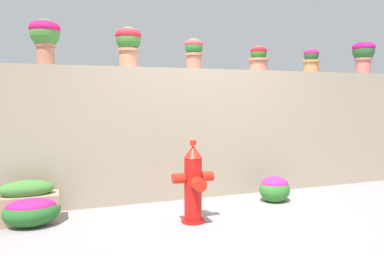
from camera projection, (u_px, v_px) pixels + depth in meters
ground_plane at (227, 217)px, 3.96m from camera, size 24.00×24.00×0.00m
stone_wall at (195, 133)px, 4.81m from camera, size 6.10×0.36×1.62m
potted_plant_1 at (45, 35)px, 4.09m from camera, size 0.33×0.33×0.50m
potted_plant_2 at (128, 43)px, 4.42m from camera, size 0.31×0.31×0.48m
potted_plant_3 at (194, 51)px, 4.68m from camera, size 0.23×0.23×0.39m
potted_plant_4 at (259, 57)px, 4.99m from camera, size 0.28×0.28×0.34m
potted_plant_5 at (311, 59)px, 5.29m from camera, size 0.25×0.25×0.34m
potted_plant_6 at (363, 53)px, 5.58m from camera, size 0.33×0.33×0.50m
fire_hydrant at (193, 185)px, 3.77m from camera, size 0.42×0.35×0.84m
flower_bush_left at (32, 209)px, 3.72m from camera, size 0.55×0.50×0.30m
flower_bush_right at (275, 188)px, 4.55m from camera, size 0.38×0.34×0.32m
planter_box at (27, 203)px, 3.76m from camera, size 0.61×0.28×0.44m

